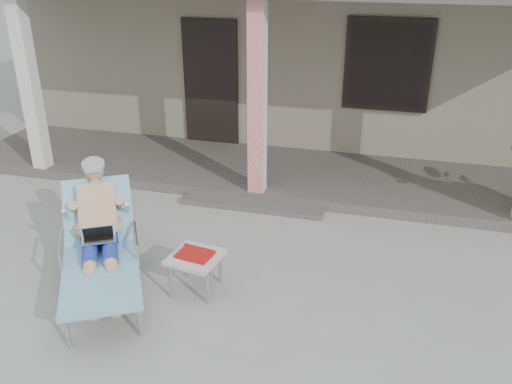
# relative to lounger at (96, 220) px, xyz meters

# --- Properties ---
(ground) EXTENTS (60.00, 60.00, 0.00)m
(ground) POSITION_rel_lounger_xyz_m (1.05, 0.34, -0.79)
(ground) COLOR #9E9E99
(ground) RESTS_ON ground
(house) EXTENTS (10.40, 5.40, 3.30)m
(house) POSITION_rel_lounger_xyz_m (1.05, 6.84, 0.88)
(house) COLOR gray
(house) RESTS_ON ground
(porch_deck) EXTENTS (10.00, 2.00, 0.15)m
(porch_deck) POSITION_rel_lounger_xyz_m (1.05, 3.34, -0.71)
(porch_deck) COLOR #605B56
(porch_deck) RESTS_ON ground
(porch_step) EXTENTS (2.00, 0.30, 0.07)m
(porch_step) POSITION_rel_lounger_xyz_m (1.05, 2.19, -0.75)
(porch_step) COLOR #605B56
(porch_step) RESTS_ON ground
(lounger) EXTENTS (1.57, 2.01, 1.28)m
(lounger) POSITION_rel_lounger_xyz_m (0.00, 0.00, 0.00)
(lounger) COLOR #B7B7BC
(lounger) RESTS_ON ground
(side_table) EXTENTS (0.58, 0.58, 0.45)m
(side_table) POSITION_rel_lounger_xyz_m (1.00, 0.16, -0.41)
(side_table) COLOR beige
(side_table) RESTS_ON ground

